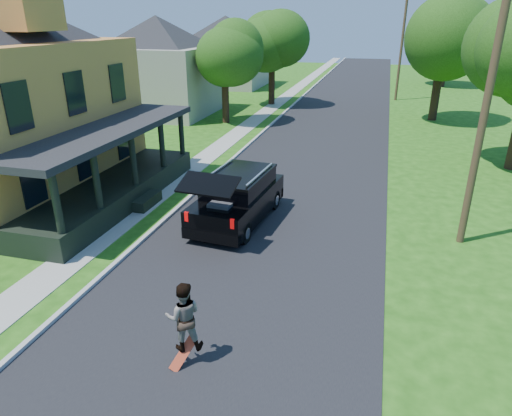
# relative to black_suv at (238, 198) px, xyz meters

# --- Properties ---
(ground) EXTENTS (140.00, 140.00, 0.00)m
(ground) POSITION_rel_black_suv_xyz_m (1.40, -5.60, -0.94)
(ground) COLOR #1D4F0F
(ground) RESTS_ON ground
(street) EXTENTS (8.00, 120.00, 0.02)m
(street) POSITION_rel_black_suv_xyz_m (1.40, 14.40, -0.94)
(street) COLOR black
(street) RESTS_ON ground
(curb) EXTENTS (0.15, 120.00, 0.12)m
(curb) POSITION_rel_black_suv_xyz_m (-2.65, 14.40, -0.94)
(curb) COLOR #A9A9A3
(curb) RESTS_ON ground
(sidewalk) EXTENTS (1.30, 120.00, 0.03)m
(sidewalk) POSITION_rel_black_suv_xyz_m (-4.20, 14.40, -0.94)
(sidewalk) COLOR #9D9E95
(sidewalk) RESTS_ON ground
(front_walk) EXTENTS (6.50, 1.20, 0.03)m
(front_walk) POSITION_rel_black_suv_xyz_m (-8.10, 0.40, -0.94)
(front_walk) COLOR #9D9E95
(front_walk) RESTS_ON ground
(neighbor_house_mid) EXTENTS (12.78, 12.78, 8.30)m
(neighbor_house_mid) POSITION_rel_black_suv_xyz_m (-12.10, 18.40, 3.25)
(neighbor_house_mid) COLOR #A09D8E
(neighbor_house_mid) RESTS_ON ground
(neighbor_house_far) EXTENTS (12.78, 12.78, 8.30)m
(neighbor_house_far) POSITION_rel_black_suv_xyz_m (-12.10, 34.40, 3.25)
(neighbor_house_far) COLOR #A09D8E
(neighbor_house_far) RESTS_ON ground
(black_suv) EXTENTS (2.45, 5.45, 2.47)m
(black_suv) POSITION_rel_black_suv_xyz_m (0.00, 0.00, 0.00)
(black_suv) COLOR black
(black_suv) RESTS_ON ground
(skateboarder) EXTENTS (0.96, 0.87, 1.62)m
(skateboarder) POSITION_rel_black_suv_xyz_m (1.15, -7.49, 0.22)
(skateboarder) COLOR black
(skateboarder) RESTS_ON ground
(skateboard) EXTENTS (0.51, 0.54, 0.68)m
(skateboard) POSITION_rel_black_suv_xyz_m (1.16, -7.67, -0.65)
(skateboard) COLOR #AF2C0F
(skateboard) RESTS_ON ground
(tree_left_mid) EXTENTS (6.19, 5.96, 7.78)m
(tree_left_mid) POSITION_rel_black_suv_xyz_m (-6.09, 16.33, 4.22)
(tree_left_mid) COLOR black
(tree_left_mid) RESTS_ON ground
(tree_left_far) EXTENTS (5.99, 5.73, 8.51)m
(tree_left_far) POSITION_rel_black_suv_xyz_m (-4.64, 24.41, 4.74)
(tree_left_far) COLOR black
(tree_left_far) RESTS_ON ground
(tree_right_mid) EXTENTS (6.27, 6.22, 9.70)m
(tree_right_mid) POSITION_rel_black_suv_xyz_m (8.43, 21.26, 5.50)
(tree_right_mid) COLOR black
(tree_right_mid) RESTS_ON ground
(tree_right_far) EXTENTS (7.35, 7.48, 9.81)m
(tree_right_far) POSITION_rel_black_suv_xyz_m (10.81, 40.03, 5.44)
(tree_right_far) COLOR black
(tree_right_far) RESTS_ON ground
(utility_pole_near) EXTENTS (1.49, 0.38, 8.50)m
(utility_pole_near) POSITION_rel_black_suv_xyz_m (7.83, 0.40, 3.44)
(utility_pole_near) COLOR #493A22
(utility_pole_near) RESTS_ON ground
(utility_pole_far) EXTENTS (1.43, 0.24, 9.04)m
(utility_pole_far) POSITION_rel_black_suv_xyz_m (5.90, 29.55, 3.70)
(utility_pole_far) COLOR #493A22
(utility_pole_far) RESTS_ON ground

